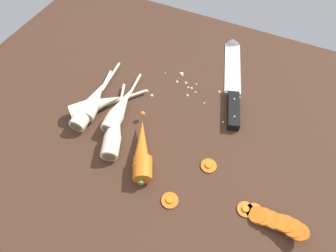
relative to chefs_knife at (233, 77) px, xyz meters
The scene contains 13 objects.
ground_plane 23.18cm from the chefs_knife, 112.60° to the right, with size 120.00×90.00×4.00cm, color #42281C.
chefs_knife is the anchor object (origin of this frame).
whole_carrot 34.15cm from the chefs_knife, 109.04° to the right, with size 10.45×17.30×4.20cm.
parsnip_front 37.62cm from the chefs_knife, 137.42° to the right, with size 14.65×16.84×4.00cm.
parsnip_mid_left 32.51cm from the chefs_knife, 131.95° to the right, with size 5.33×20.34×4.00cm.
parsnip_mid_right 37.91cm from the chefs_knife, 139.98° to the right, with size 5.99×17.22×4.00cm.
parsnip_back 35.86cm from the chefs_knife, 123.40° to the right, with size 10.62×21.79×4.00cm.
parsnip_outer 38.63cm from the chefs_knife, 138.89° to the right, with size 5.49×24.14×4.00cm.
carrot_slice_stack 39.92cm from the chefs_knife, 60.45° to the right, with size 12.07×4.76×3.87cm.
carrot_slice_stray_near 39.34cm from the chefs_knife, 91.23° to the right, with size 3.57×3.57×0.70cm.
carrot_slice_stray_mid 28.58cm from the chefs_knife, 82.73° to the right, with size 3.54×3.54×0.70cm.
carrot_slice_stray_far 37.16cm from the chefs_knife, 68.05° to the right, with size 3.36×3.36×0.70cm.
mince_crumbs 13.73cm from the chefs_knife, 140.39° to the right, with size 23.83×11.80×0.82cm.
Camera 1 is at (17.02, -38.08, 58.49)cm, focal length 31.10 mm.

